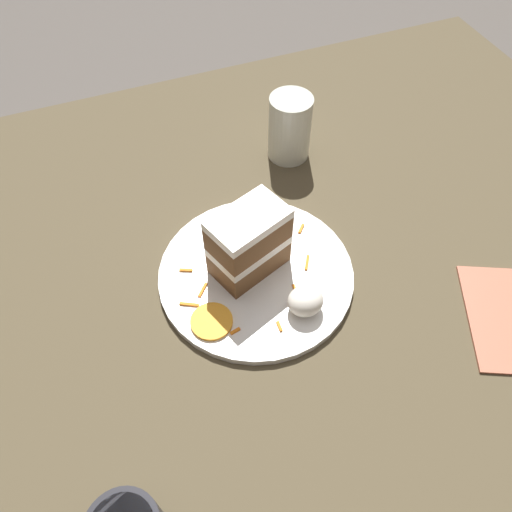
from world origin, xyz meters
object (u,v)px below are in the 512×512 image
cake_slice (249,242)px  cream_dollop (303,302)px  orange_garnish (212,322)px  plate (256,274)px  drinking_glass (289,131)px

cake_slice → cream_dollop: (0.04, -0.10, -0.03)m
cream_dollop → orange_garnish: 0.13m
cake_slice → orange_garnish: size_ratio=2.11×
plate → drinking_glass: 0.28m
plate → drinking_glass: drinking_glass is taller
plate → cream_dollop: (0.04, -0.08, 0.02)m
plate → cake_slice: cake_slice is taller
plate → drinking_glass: size_ratio=2.45×
cake_slice → orange_garnish: (-0.08, -0.07, -0.05)m
cream_dollop → plate: bearing=114.0°
plate → cake_slice: bearing=110.9°
cream_dollop → drinking_glass: size_ratio=0.43×
drinking_glass → cream_dollop: bearing=-110.2°
orange_garnish → drinking_glass: drinking_glass is taller
orange_garnish → drinking_glass: (0.24, 0.28, 0.04)m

